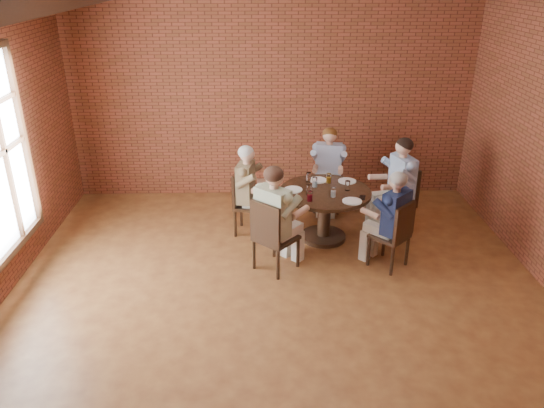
{
  "coord_description": "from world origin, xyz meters",
  "views": [
    {
      "loc": [
        -0.23,
        -5.0,
        3.6
      ],
      "look_at": [
        -0.06,
        1.0,
        0.9
      ],
      "focal_mm": 35.0,
      "sensor_mm": 36.0,
      "label": 1
    }
  ],
  "objects_px": {
    "chair_b": "(328,178)",
    "diner_d": "(276,219)",
    "dining_table": "(325,205)",
    "diner_b": "(328,170)",
    "chair_a": "(402,196)",
    "chair_d": "(271,234)",
    "diner_c": "(250,191)",
    "diner_e": "(391,220)",
    "chair_e": "(395,233)",
    "chair_c": "(244,200)",
    "diner_a": "(397,185)",
    "smartphone": "(362,197)"
  },
  "relations": [
    {
      "from": "chair_e",
      "to": "diner_d",
      "type": "bearing_deg",
      "value": -45.7
    },
    {
      "from": "diner_a",
      "to": "chair_e",
      "type": "height_order",
      "value": "diner_a"
    },
    {
      "from": "dining_table",
      "to": "chair_b",
      "type": "xyz_separation_m",
      "value": [
        0.18,
        1.1,
        -0.02
      ]
    },
    {
      "from": "chair_a",
      "to": "diner_a",
      "type": "height_order",
      "value": "diner_a"
    },
    {
      "from": "chair_d",
      "to": "diner_d",
      "type": "bearing_deg",
      "value": -90.0
    },
    {
      "from": "diner_a",
      "to": "diner_c",
      "type": "xyz_separation_m",
      "value": [
        -2.14,
        -0.05,
        -0.04
      ]
    },
    {
      "from": "diner_e",
      "to": "diner_b",
      "type": "bearing_deg",
      "value": -116.31
    },
    {
      "from": "chair_b",
      "to": "diner_d",
      "type": "height_order",
      "value": "diner_d"
    },
    {
      "from": "chair_a",
      "to": "chair_c",
      "type": "relative_size",
      "value": 1.05
    },
    {
      "from": "dining_table",
      "to": "diner_b",
      "type": "xyz_separation_m",
      "value": [
        0.17,
        1.02,
        0.14
      ]
    },
    {
      "from": "dining_table",
      "to": "diner_e",
      "type": "relative_size",
      "value": 0.97
    },
    {
      "from": "chair_b",
      "to": "dining_table",
      "type": "bearing_deg",
      "value": -90.0
    },
    {
      "from": "diner_d",
      "to": "diner_e",
      "type": "height_order",
      "value": "diner_d"
    },
    {
      "from": "diner_c",
      "to": "smartphone",
      "type": "distance_m",
      "value": 1.6
    },
    {
      "from": "diner_d",
      "to": "chair_b",
      "type": "bearing_deg",
      "value": -73.3
    },
    {
      "from": "chair_d",
      "to": "diner_d",
      "type": "xyz_separation_m",
      "value": [
        0.06,
        0.07,
        0.18
      ]
    },
    {
      "from": "chair_b",
      "to": "chair_d",
      "type": "relative_size",
      "value": 0.96
    },
    {
      "from": "chair_b",
      "to": "diner_c",
      "type": "xyz_separation_m",
      "value": [
        -1.24,
        -0.87,
        0.15
      ]
    },
    {
      "from": "diner_d",
      "to": "chair_a",
      "type": "bearing_deg",
      "value": -107.9
    },
    {
      "from": "chair_b",
      "to": "diner_d",
      "type": "bearing_deg",
      "value": -105.86
    },
    {
      "from": "chair_c",
      "to": "smartphone",
      "type": "bearing_deg",
      "value": -95.44
    },
    {
      "from": "diner_e",
      "to": "diner_a",
      "type": "bearing_deg",
      "value": -152.01
    },
    {
      "from": "chair_b",
      "to": "chair_c",
      "type": "height_order",
      "value": "chair_b"
    },
    {
      "from": "chair_a",
      "to": "chair_d",
      "type": "bearing_deg",
      "value": -73.65
    },
    {
      "from": "diner_c",
      "to": "chair_e",
      "type": "bearing_deg",
      "value": -107.29
    },
    {
      "from": "diner_b",
      "to": "smartphone",
      "type": "distance_m",
      "value": 1.32
    },
    {
      "from": "dining_table",
      "to": "chair_c",
      "type": "xyz_separation_m",
      "value": [
        -1.14,
        0.25,
        -0.02
      ]
    },
    {
      "from": "diner_e",
      "to": "chair_b",
      "type": "bearing_deg",
      "value": -117.47
    },
    {
      "from": "dining_table",
      "to": "diner_b",
      "type": "bearing_deg",
      "value": 80.56
    },
    {
      "from": "dining_table",
      "to": "diner_e",
      "type": "height_order",
      "value": "diner_e"
    },
    {
      "from": "chair_b",
      "to": "smartphone",
      "type": "bearing_deg",
      "value": -68.75
    },
    {
      "from": "chair_a",
      "to": "diner_a",
      "type": "bearing_deg",
      "value": -90.0
    },
    {
      "from": "dining_table",
      "to": "diner_c",
      "type": "relative_size",
      "value": 0.96
    },
    {
      "from": "chair_c",
      "to": "diner_d",
      "type": "height_order",
      "value": "diner_d"
    },
    {
      "from": "diner_a",
      "to": "diner_c",
      "type": "height_order",
      "value": "diner_a"
    },
    {
      "from": "chair_c",
      "to": "chair_d",
      "type": "xyz_separation_m",
      "value": [
        0.36,
        -1.11,
        0.02
      ]
    },
    {
      "from": "diner_c",
      "to": "dining_table",
      "type": "bearing_deg",
      "value": -90.0
    },
    {
      "from": "smartphone",
      "to": "diner_e",
      "type": "bearing_deg",
      "value": -45.68
    },
    {
      "from": "chair_b",
      "to": "diner_d",
      "type": "xyz_separation_m",
      "value": [
        -0.89,
        -1.89,
        0.2
      ]
    },
    {
      "from": "chair_a",
      "to": "diner_e",
      "type": "xyz_separation_m",
      "value": [
        -0.43,
        -1.07,
        0.13
      ]
    },
    {
      "from": "diner_a",
      "to": "chair_d",
      "type": "bearing_deg",
      "value": -72.95
    },
    {
      "from": "chair_b",
      "to": "diner_d",
      "type": "distance_m",
      "value": 2.1
    },
    {
      "from": "chair_b",
      "to": "chair_d",
      "type": "height_order",
      "value": "chair_d"
    },
    {
      "from": "diner_c",
      "to": "smartphone",
      "type": "height_order",
      "value": "diner_c"
    },
    {
      "from": "chair_b",
      "to": "diner_a",
      "type": "bearing_deg",
      "value": -32.96
    },
    {
      "from": "diner_e",
      "to": "diner_c",
      "type": "bearing_deg",
      "value": -73.25
    },
    {
      "from": "chair_d",
      "to": "diner_e",
      "type": "bearing_deg",
      "value": -134.47
    },
    {
      "from": "chair_a",
      "to": "chair_d",
      "type": "distance_m",
      "value": 2.27
    },
    {
      "from": "chair_e",
      "to": "chair_a",
      "type": "bearing_deg",
      "value": -152.39
    },
    {
      "from": "chair_a",
      "to": "chair_c",
      "type": "xyz_separation_m",
      "value": [
        -2.31,
        -0.06,
        -0.02
      ]
    }
  ]
}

